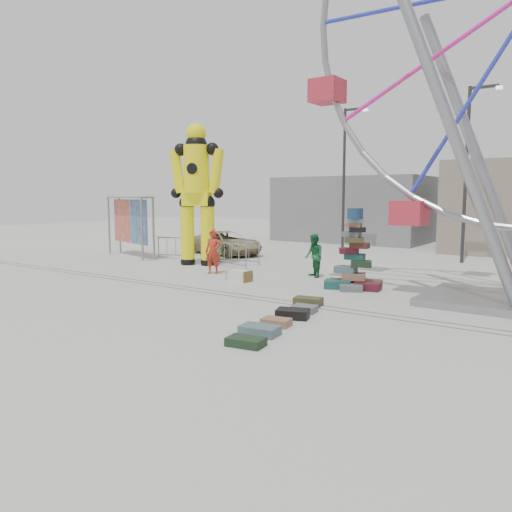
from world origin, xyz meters
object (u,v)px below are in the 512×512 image
Objects in this scene: pedestrian_green at (314,256)px; pedestrian_black at (212,246)px; parked_suv at (226,243)px; steamer_trunk at (240,276)px; barricade_dummy_b at (239,252)px; lamp_post_right at (468,166)px; barricade_dummy_a at (176,248)px; crash_test_dummy at (197,189)px; barricade_dummy_c at (231,255)px; lamp_post_left at (345,172)px; pedestrian_red at (213,252)px; suitcase_tower at (354,266)px; banner_scaffold at (130,212)px.

pedestrian_black is at bearing -143.40° from pedestrian_green.
steamer_trunk is at bearing -123.73° from parked_suv.
pedestrian_green is (4.56, -1.31, 0.28)m from barricade_dummy_b.
lamp_post_right reaches higher than steamer_trunk.
crash_test_dummy is at bearing -36.89° from barricade_dummy_a.
lamp_post_right reaches higher than barricade_dummy_c.
barricade_dummy_a is (-5.15, -8.51, -3.93)m from lamp_post_left.
lamp_post_right is 7.28m from lamp_post_left.
barricade_dummy_a is at bearing 132.35° from pedestrian_red.
barricade_dummy_a is at bearing 171.78° from barricade_dummy_b.
lamp_post_left is at bearing 164.05° from lamp_post_right.
crash_test_dummy is at bearing -149.73° from barricade_dummy_b.
barricade_dummy_a is 1.00× the size of barricade_dummy_c.
suitcase_tower is at bearing -15.34° from pedestrian_red.
steamer_trunk is 3.57m from barricade_dummy_c.
suitcase_tower is at bearing -100.03° from lamp_post_right.
banner_scaffold is at bearing -154.00° from lamp_post_right.
barricade_dummy_b is at bearing 133.07° from steamer_trunk.
lamp_post_left is at bearing 67.03° from banner_scaffold.
crash_test_dummy is 3.68× the size of pedestrian_red.
crash_test_dummy is 3.75m from pedestrian_red.
banner_scaffold is (-14.70, -7.17, -2.17)m from lamp_post_right.
pedestrian_red reaches higher than pedestrian_green.
suitcase_tower is 2.55m from pedestrian_green.
barricade_dummy_b is 0.45× the size of parked_suv.
pedestrian_red is at bearing -61.26° from barricade_dummy_c.
crash_test_dummy reaches higher than parked_suv.
lamp_post_right is at bearing 56.60° from barricade_dummy_c.
parked_suv is (-9.66, 5.31, -0.13)m from suitcase_tower.
banner_scaffold is (-4.94, 0.41, -1.11)m from crash_test_dummy.
barricade_dummy_b is 1.09m from barricade_dummy_c.
steamer_trunk is 7.44m from barricade_dummy_a.
banner_scaffold is 2.14× the size of barricade_dummy_a.
barricade_dummy_a is at bearing -121.20° from lamp_post_left.
barricade_dummy_b is at bearing 143.53° from suitcase_tower.
parked_suv is at bearing -167.35° from pedestrian_green.
banner_scaffold is 6.64m from barricade_dummy_b.
suitcase_tower is at bearing 10.57° from pedestrian_green.
pedestrian_black is at bearing -141.74° from lamp_post_right.
suitcase_tower is 10.85m from barricade_dummy_a.
suitcase_tower is at bearing -31.73° from barricade_dummy_b.
parked_suv is at bearing 59.35° from barricade_dummy_a.
pedestrian_green reaches higher than barricade_dummy_c.
parked_suv reaches higher than barricade_dummy_a.
crash_test_dummy is at bearing 155.02° from suitcase_tower.
barricade_dummy_c is at bearing -24.74° from barricade_dummy_a.
pedestrian_red is 1.00× the size of pedestrian_black.
lamp_post_left reaches higher than pedestrian_black.
pedestrian_red is at bearing -92.64° from lamp_post_left.
banner_scaffold is at bearing 156.84° from suitcase_tower.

